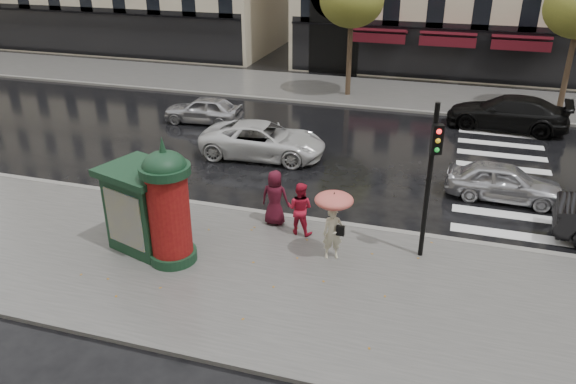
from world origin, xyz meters
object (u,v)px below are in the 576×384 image
(morris_column, at_px, (168,203))
(newsstand, at_px, (143,207))
(car_white, at_px, (263,140))
(car_black, at_px, (507,113))
(car_silver, at_px, (504,181))
(woman_red, at_px, (300,208))
(man_burgundy, at_px, (275,198))
(traffic_light, at_px, (431,168))
(woman_umbrella, at_px, (333,215))
(car_far_silver, at_px, (203,110))

(morris_column, xyz_separation_m, newsstand, (-1.07, 0.44, -0.48))
(car_white, xyz_separation_m, car_black, (9.80, 6.67, 0.08))
(morris_column, relative_size, car_white, 0.72)
(car_white, relative_size, car_black, 0.94)
(newsstand, distance_m, car_silver, 12.19)
(woman_red, height_order, man_burgundy, man_burgundy)
(woman_red, bearing_deg, car_white, -54.09)
(traffic_light, relative_size, newsstand, 1.80)
(morris_column, relative_size, car_black, 0.68)
(woman_red, xyz_separation_m, man_burgundy, (-0.92, 0.37, 0.06))
(car_silver, bearing_deg, newsstand, 125.71)
(woman_umbrella, height_order, car_far_silver, woman_umbrella)
(morris_column, xyz_separation_m, car_black, (9.55, 15.15, -1.10))
(car_white, xyz_separation_m, car_far_silver, (-4.25, 3.38, -0.06))
(morris_column, bearing_deg, woman_red, 39.94)
(man_burgundy, distance_m, morris_column, 3.68)
(morris_column, height_order, car_black, morris_column)
(traffic_light, xyz_separation_m, car_white, (-6.98, 6.27, -2.15))
(traffic_light, bearing_deg, woman_red, 175.19)
(man_burgundy, distance_m, traffic_light, 5.03)
(car_silver, xyz_separation_m, car_black, (0.46, 8.02, 0.13))
(car_white, height_order, car_black, car_black)
(car_silver, distance_m, car_white, 9.44)
(man_burgundy, bearing_deg, morris_column, 53.28)
(woman_red, relative_size, car_black, 0.31)
(morris_column, relative_size, traffic_light, 0.82)
(newsstand, relative_size, car_far_silver, 0.66)
(car_silver, bearing_deg, car_white, 84.13)
(newsstand, bearing_deg, man_burgundy, 37.72)
(morris_column, bearing_deg, car_white, 91.69)
(car_white, bearing_deg, car_silver, -101.27)
(man_burgundy, distance_m, car_white, 6.07)
(woman_umbrella, relative_size, car_silver, 0.53)
(man_burgundy, relative_size, car_far_silver, 0.47)
(car_white, bearing_deg, woman_umbrella, -150.28)
(woman_red, bearing_deg, morris_column, 47.11)
(morris_column, xyz_separation_m, car_white, (-0.25, 8.48, -1.18))
(car_white, height_order, car_far_silver, car_white)
(traffic_light, bearing_deg, woman_umbrella, -162.12)
(woman_umbrella, height_order, car_white, woman_umbrella)
(man_burgundy, height_order, car_black, man_burgundy)
(woman_red, height_order, morris_column, morris_column)
(woman_red, bearing_deg, car_black, -110.17)
(traffic_light, xyz_separation_m, car_far_silver, (-11.23, 9.65, -2.21))
(woman_umbrella, relative_size, traffic_light, 0.46)
(woman_red, bearing_deg, car_far_silver, -43.99)
(man_burgundy, relative_size, traffic_light, 0.40)
(woman_umbrella, distance_m, man_burgundy, 2.68)
(traffic_light, distance_m, car_white, 9.62)
(woman_red, xyz_separation_m, car_far_silver, (-7.52, 9.34, -0.31))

